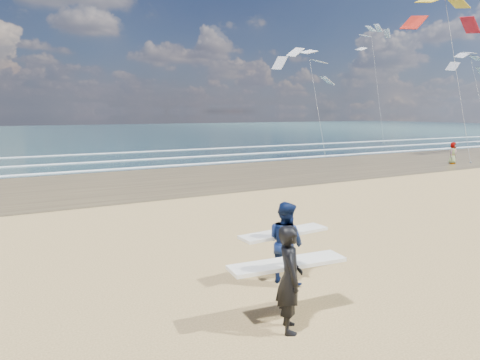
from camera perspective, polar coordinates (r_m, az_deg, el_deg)
wet_sand_strip at (r=33.56m, az=16.95°, el=2.30°), size 220.00×12.00×0.01m
ocean at (r=80.99m, az=-11.52°, el=6.29°), size 220.00×100.00×0.02m
foam_breakers at (r=41.22m, az=6.90°, el=3.89°), size 220.00×11.70×0.05m
surfer_near at (r=7.60m, az=6.60°, el=-12.67°), size 2.24×1.12×1.88m
surfer_far at (r=9.59m, az=6.08°, el=-8.18°), size 2.22×1.16×1.83m
beachgoer_0 at (r=34.65m, az=26.50°, el=3.24°), size 0.86×0.66×1.58m
kite_0 at (r=38.09m, az=26.42°, el=15.96°), size 8.04×4.98×14.41m
kite_1 at (r=39.18m, az=9.83°, el=12.28°), size 6.55×4.82×10.36m
kite_2 at (r=56.68m, az=29.00°, el=11.00°), size 6.45×4.81×11.74m
kite_5 at (r=56.10m, az=17.68°, el=13.18°), size 5.72×4.73×15.00m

